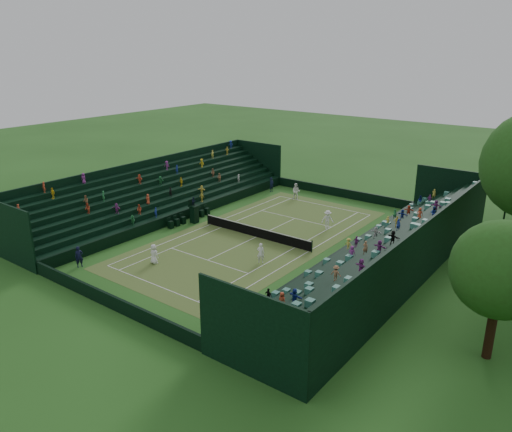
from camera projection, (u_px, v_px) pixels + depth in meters
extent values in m
plane|color=#25551B|center=(256.00, 237.00, 44.55)|extent=(160.00, 160.00, 0.00)
cube|color=#327326|center=(256.00, 237.00, 44.55)|extent=(12.97, 26.77, 0.01)
cube|color=black|center=(341.00, 193.00, 56.38)|extent=(17.17, 0.20, 1.00)
cube|color=black|center=(109.00, 300.00, 32.39)|extent=(17.17, 0.20, 1.00)
cube|color=black|center=(341.00, 255.00, 39.54)|extent=(0.20, 31.77, 1.00)
cube|color=black|center=(188.00, 214.00, 49.23)|extent=(0.20, 31.77, 1.00)
cube|color=black|center=(347.00, 256.00, 39.25)|extent=(0.80, 32.00, 1.00)
cube|color=black|center=(356.00, 256.00, 38.72)|extent=(0.80, 32.00, 1.45)
cube|color=black|center=(366.00, 256.00, 38.19)|extent=(0.80, 32.00, 1.90)
cube|color=black|center=(376.00, 256.00, 37.66)|extent=(0.80, 32.00, 2.35)
cube|color=black|center=(386.00, 255.00, 37.13)|extent=(0.80, 32.00, 2.80)
cube|color=black|center=(397.00, 255.00, 36.60)|extent=(0.80, 32.00, 3.25)
cube|color=black|center=(408.00, 255.00, 36.07)|extent=(0.80, 32.00, 3.70)
cube|color=black|center=(419.00, 255.00, 35.54)|extent=(0.80, 32.00, 4.15)
cube|color=black|center=(426.00, 251.00, 35.14)|extent=(0.20, 32.00, 4.90)
cube|color=black|center=(184.00, 213.00, 49.52)|extent=(0.80, 32.00, 1.00)
cube|color=black|center=(178.00, 209.00, 49.91)|extent=(0.80, 32.00, 1.45)
cube|color=black|center=(172.00, 206.00, 50.29)|extent=(0.80, 32.00, 1.90)
cube|color=black|center=(167.00, 202.00, 50.67)|extent=(0.80, 32.00, 2.35)
cube|color=black|center=(161.00, 198.00, 51.06)|extent=(0.80, 32.00, 2.80)
cube|color=black|center=(156.00, 195.00, 51.44)|extent=(0.80, 32.00, 3.25)
cube|color=black|center=(150.00, 192.00, 51.83)|extent=(0.80, 32.00, 3.70)
cube|color=black|center=(145.00, 188.00, 52.21)|extent=(0.80, 32.00, 4.15)
cube|color=black|center=(142.00, 184.00, 52.38)|extent=(0.20, 32.00, 4.90)
cylinder|color=black|center=(208.00, 219.00, 47.68)|extent=(0.10, 0.10, 1.06)
cylinder|color=black|center=(312.00, 246.00, 41.07)|extent=(0.10, 0.10, 1.06)
cube|color=black|center=(256.00, 232.00, 44.40)|extent=(11.57, 0.02, 0.86)
cube|color=white|center=(256.00, 227.00, 44.25)|extent=(11.57, 0.04, 0.07)
cylinder|color=black|center=(505.00, 212.00, 46.43)|extent=(0.16, 0.16, 3.00)
cylinder|color=black|center=(490.00, 335.00, 26.88)|extent=(0.50, 0.50, 2.83)
sphere|color=#224F16|center=(501.00, 270.00, 25.64)|extent=(5.18, 5.18, 5.18)
cube|color=black|center=(194.00, 215.00, 47.98)|extent=(0.64, 0.64, 1.64)
cube|color=black|center=(194.00, 206.00, 47.70)|extent=(0.82, 0.82, 0.09)
cube|color=black|center=(191.00, 202.00, 47.78)|extent=(0.07, 0.82, 0.64)
imported|color=black|center=(194.00, 201.00, 47.55)|extent=(0.45, 0.50, 0.85)
cube|color=black|center=(171.00, 225.00, 46.64)|extent=(0.44, 0.44, 0.70)
cube|color=black|center=(169.00, 220.00, 46.62)|extent=(0.05, 0.44, 0.44)
cube|color=black|center=(177.00, 222.00, 47.24)|extent=(0.44, 0.44, 0.70)
cube|color=black|center=(175.00, 218.00, 47.22)|extent=(0.05, 0.44, 0.44)
cube|color=black|center=(183.00, 220.00, 47.84)|extent=(0.44, 0.44, 0.70)
cube|color=black|center=(181.00, 215.00, 47.83)|extent=(0.05, 0.44, 0.44)
cube|color=black|center=(196.00, 215.00, 49.20)|extent=(0.44, 0.44, 0.70)
cube|color=black|center=(194.00, 211.00, 49.19)|extent=(0.05, 0.44, 0.44)
cube|color=black|center=(201.00, 213.00, 49.81)|extent=(0.44, 0.44, 0.70)
cube|color=black|center=(200.00, 209.00, 49.79)|extent=(0.05, 0.44, 0.44)
cube|color=black|center=(207.00, 211.00, 50.41)|extent=(0.44, 0.44, 0.70)
cube|color=black|center=(205.00, 207.00, 50.39)|extent=(0.05, 0.44, 0.44)
imported|color=white|center=(154.00, 254.00, 38.89)|extent=(0.78, 0.51, 1.60)
imported|color=white|center=(261.00, 253.00, 39.01)|extent=(0.72, 0.63, 1.66)
imported|color=white|center=(296.00, 191.00, 55.41)|extent=(1.03, 0.90, 1.79)
imported|color=white|center=(328.00, 220.00, 46.32)|extent=(1.32, 1.26, 1.80)
imported|color=black|center=(272.00, 185.00, 58.35)|extent=(0.49, 0.66, 1.68)
imported|color=black|center=(79.00, 257.00, 38.29)|extent=(0.59, 0.71, 1.67)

